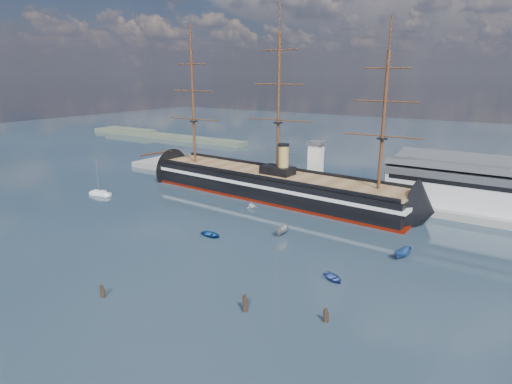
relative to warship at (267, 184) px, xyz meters
The scene contains 15 objects.
ground 21.73m from the warship, 69.52° to the right, with size 600.00×600.00×0.00m, color #1B2A37.
quay 24.03m from the warship, 42.48° to the left, with size 180.00×18.00×2.00m, color slate.
warehouse 68.57m from the warship, 16.99° to the left, with size 63.00×21.00×11.60m.
quay_tower 17.64m from the warship, 51.15° to the left, with size 5.00×5.00×15.00m.
shoreline 151.63m from the warship, 150.35° to the left, with size 120.00×10.00×4.00m.
warship is the anchor object (origin of this frame).
sailboat 54.30m from the warship, 147.56° to the right, with size 7.59×3.60×11.69m.
motorboat_b 38.64m from the warship, 78.80° to the right, with size 3.49×1.39×1.63m, color navy.
motorboat_c 34.60m from the warship, 51.99° to the right, with size 6.52×2.39×2.61m, color gray.
motorboat_d 14.23m from the warship, 77.58° to the right, with size 5.27×2.28×1.93m, color white.
motorboat_e 59.40m from the warship, 45.72° to the right, with size 3.05×1.22×1.42m, color navy.
motorboat_f 55.66m from the warship, 26.57° to the right, with size 6.48×2.38×2.59m, color navy.
piling_near_mid 71.80m from the warship, 81.93° to the right, with size 0.64×0.64×2.99m, color black.
piling_near_right 69.77m from the warship, 61.10° to the right, with size 0.64×0.64×3.69m, color black.
piling_far_right 73.02m from the warship, 50.76° to the right, with size 0.64×0.64×3.02m, color black.
Camera 1 is at (62.54, -52.50, 37.97)m, focal length 30.00 mm.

